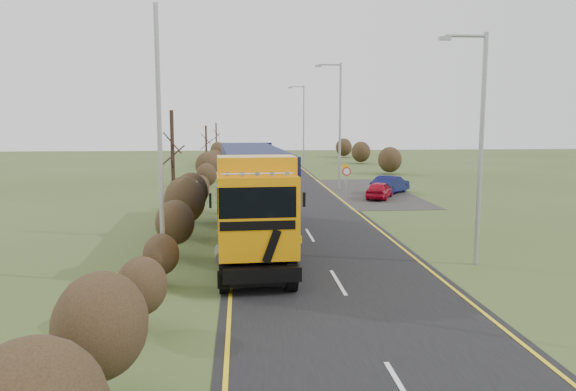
# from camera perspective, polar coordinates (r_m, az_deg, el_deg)

# --- Properties ---
(ground) EXTENTS (160.00, 160.00, 0.00)m
(ground) POSITION_cam_1_polar(r_m,az_deg,el_deg) (23.57, 3.42, -6.08)
(ground) COLOR #3E4D21
(ground) RESTS_ON ground
(road) EXTENTS (8.00, 120.00, 0.02)m
(road) POSITION_cam_1_polar(r_m,az_deg,el_deg) (33.29, 0.96, -1.96)
(road) COLOR black
(road) RESTS_ON ground
(layby) EXTENTS (6.00, 18.00, 0.02)m
(layby) POSITION_cam_1_polar(r_m,az_deg,el_deg) (44.12, 8.07, 0.36)
(layby) COLOR #292725
(layby) RESTS_ON ground
(lane_markings) EXTENTS (7.52, 116.00, 0.01)m
(lane_markings) POSITION_cam_1_polar(r_m,az_deg,el_deg) (32.99, 1.02, -2.02)
(lane_markings) COLOR yellow
(lane_markings) RESTS_ON road
(hedgerow) EXTENTS (2.24, 102.04, 6.05)m
(hedgerow) POSITION_cam_1_polar(r_m,az_deg,el_deg) (30.92, -9.76, 0.19)
(hedgerow) COLOR black
(hedgerow) RESTS_ON ground
(lorry) EXTENTS (3.32, 15.89, 4.39)m
(lorry) POSITION_cam_1_polar(r_m,az_deg,el_deg) (25.21, -3.61, 0.60)
(lorry) COLOR black
(lorry) RESTS_ON ground
(car_red_hatchback) EXTENTS (2.86, 3.93, 1.24)m
(car_red_hatchback) POSITION_cam_1_polar(r_m,az_deg,el_deg) (40.40, 9.26, 0.53)
(car_red_hatchback) COLOR #AA081F
(car_red_hatchback) RESTS_ON ground
(car_blue_sedan) EXTENTS (3.77, 4.16, 1.38)m
(car_blue_sedan) POSITION_cam_1_polar(r_m,az_deg,el_deg) (43.45, 10.37, 1.10)
(car_blue_sedan) COLOR #0B0F40
(car_blue_sedan) RESTS_ON ground
(streetlight_near) EXTENTS (1.88, 0.18, 8.83)m
(streetlight_near) POSITION_cam_1_polar(r_m,az_deg,el_deg) (22.56, 18.80, 5.38)
(streetlight_near) COLOR #9C9EA1
(streetlight_near) RESTS_ON ground
(streetlight_mid) EXTENTS (2.13, 0.20, 10.04)m
(streetlight_mid) POSITION_cam_1_polar(r_m,az_deg,el_deg) (45.18, 5.13, 7.64)
(streetlight_mid) COLOR #9C9EA1
(streetlight_mid) RESTS_ON ground
(streetlight_far) EXTENTS (2.07, 0.20, 9.79)m
(streetlight_far) POSITION_cam_1_polar(r_m,az_deg,el_deg) (70.80, 1.50, 7.58)
(streetlight_far) COLOR #9C9EA1
(streetlight_far) RESTS_ON ground
(left_pole) EXTENTS (0.16, 0.16, 9.33)m
(left_pole) POSITION_cam_1_polar(r_m,az_deg,el_deg) (19.09, -12.88, 4.66)
(left_pole) COLOR #9C9EA1
(left_pole) RESTS_ON ground
(speed_sign) EXTENTS (0.62, 0.10, 2.24)m
(speed_sign) POSITION_cam_1_polar(r_m,az_deg,el_deg) (40.27, 5.96, 1.91)
(speed_sign) COLOR #9C9EA1
(speed_sign) RESTS_ON ground
(warning_board) EXTENTS (0.71, 0.11, 1.85)m
(warning_board) POSITION_cam_1_polar(r_m,az_deg,el_deg) (49.45, 5.82, 2.48)
(warning_board) COLOR #9C9EA1
(warning_board) RESTS_ON ground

